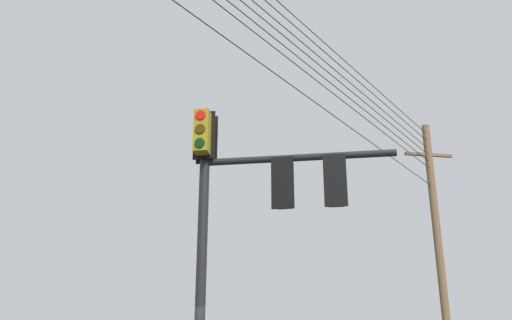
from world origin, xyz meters
TOP-DOWN VIEW (x-y plane):
  - signal_mast_assembly at (-0.44, 1.55)m, footprint 2.91×3.38m
  - utility_pole_wooden at (-6.38, 13.57)m, footprint 0.86×1.92m

SIDE VIEW (x-z plane):
  - signal_mast_assembly at x=-0.44m, z-range 1.37..7.80m
  - utility_pole_wooden at x=-6.38m, z-range 0.11..11.08m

